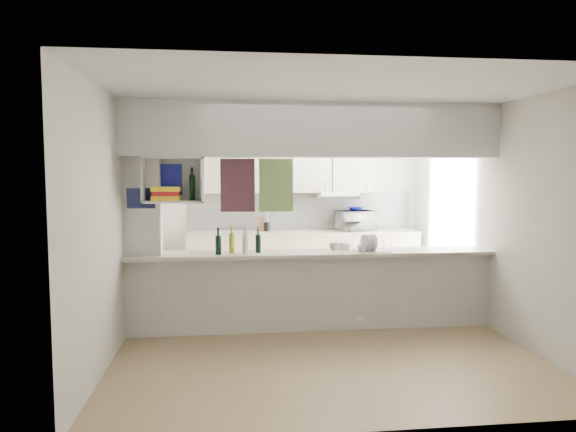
{
  "coord_description": "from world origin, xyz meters",
  "views": [
    {
      "loc": [
        -0.95,
        -5.79,
        1.82
      ],
      "look_at": [
        -0.23,
        0.5,
        1.29
      ],
      "focal_mm": 32.0,
      "sensor_mm": 36.0,
      "label": 1
    }
  ],
  "objects": [
    {
      "name": "floor",
      "position": [
        0.0,
        0.0,
        0.0
      ],
      "size": [
        4.8,
        4.8,
        0.0
      ],
      "primitive_type": "plane",
      "color": "#9E845C",
      "rests_on": "ground"
    },
    {
      "name": "ceiling",
      "position": [
        0.0,
        0.0,
        2.6
      ],
      "size": [
        4.8,
        4.8,
        0.0
      ],
      "primitive_type": "plane",
      "color": "white",
      "rests_on": "wall_back"
    },
    {
      "name": "wall_back",
      "position": [
        0.0,
        2.4,
        1.3
      ],
      "size": [
        4.2,
        0.0,
        4.2
      ],
      "primitive_type": "plane",
      "rotation": [
        1.57,
        0.0,
        0.0
      ],
      "color": "silver",
      "rests_on": "floor"
    },
    {
      "name": "wall_left",
      "position": [
        -2.1,
        0.0,
        1.3
      ],
      "size": [
        0.0,
        4.8,
        4.8
      ],
      "primitive_type": "plane",
      "rotation": [
        1.57,
        0.0,
        1.57
      ],
      "color": "silver",
      "rests_on": "floor"
    },
    {
      "name": "wall_right",
      "position": [
        2.1,
        0.0,
        1.3
      ],
      "size": [
        0.0,
        4.8,
        4.8
      ],
      "primitive_type": "plane",
      "rotation": [
        1.57,
        0.0,
        -1.57
      ],
      "color": "silver",
      "rests_on": "floor"
    },
    {
      "name": "servery_partition",
      "position": [
        -0.17,
        0.0,
        1.66
      ],
      "size": [
        4.2,
        0.5,
        2.6
      ],
      "color": "silver",
      "rests_on": "floor"
    },
    {
      "name": "cubby_shelf",
      "position": [
        -1.57,
        -0.06,
        1.71
      ],
      "size": [
        0.65,
        0.35,
        0.5
      ],
      "color": "white",
      "rests_on": "bulkhead"
    },
    {
      "name": "kitchen_run",
      "position": [
        0.16,
        2.14,
        0.83
      ],
      "size": [
        3.6,
        0.63,
        2.24
      ],
      "color": "beige",
      "rests_on": "floor"
    },
    {
      "name": "microwave",
      "position": [
        1.05,
        2.13,
        1.08
      ],
      "size": [
        0.64,
        0.51,
        0.31
      ],
      "primitive_type": "imported",
      "rotation": [
        0.0,
        0.0,
        3.38
      ],
      "color": "white",
      "rests_on": "bench_top"
    },
    {
      "name": "bowl",
      "position": [
        1.04,
        2.13,
        1.26
      ],
      "size": [
        0.23,
        0.23,
        0.06
      ],
      "primitive_type": "imported",
      "color": "navy",
      "rests_on": "microwave"
    },
    {
      "name": "dish_rack",
      "position": [
        0.69,
        -0.05,
        1.0
      ],
      "size": [
        0.43,
        0.35,
        0.21
      ],
      "rotation": [
        0.0,
        0.0,
        0.16
      ],
      "color": "silver",
      "rests_on": "breakfast_bar"
    },
    {
      "name": "cup",
      "position": [
        0.24,
        -0.06,
        0.98
      ],
      "size": [
        0.14,
        0.14,
        0.09
      ],
      "primitive_type": "imported",
      "rotation": [
        0.0,
        0.0,
        0.25
      ],
      "color": "white",
      "rests_on": "dish_rack"
    },
    {
      "name": "wine_bottles",
      "position": [
        -0.85,
        -0.05,
        1.04
      ],
      "size": [
        0.52,
        0.15,
        0.33
      ],
      "color": "black",
      "rests_on": "breakfast_bar"
    },
    {
      "name": "plastic_tubs",
      "position": [
        0.49,
        0.07,
        0.95
      ],
      "size": [
        0.5,
        0.23,
        0.08
      ],
      "color": "silver",
      "rests_on": "breakfast_bar"
    },
    {
      "name": "utensil_jar",
      "position": [
        -0.37,
        2.15,
        0.99
      ],
      "size": [
        0.1,
        0.1,
        0.14
      ],
      "primitive_type": "cylinder",
      "color": "black",
      "rests_on": "bench_top"
    },
    {
      "name": "knife_block",
      "position": [
        -0.47,
        2.18,
        1.03
      ],
      "size": [
        0.11,
        0.09,
        0.21
      ],
      "primitive_type": "cube",
      "rotation": [
        0.0,
        0.0,
        0.01
      ],
      "color": "brown",
      "rests_on": "bench_top"
    }
  ]
}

